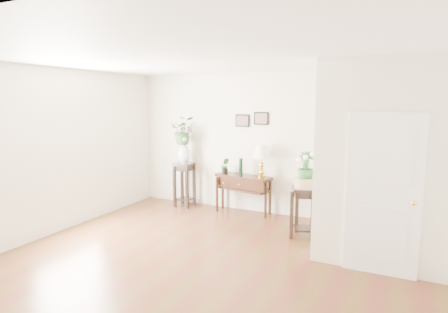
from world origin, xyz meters
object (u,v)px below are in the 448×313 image
Objects in this scene: table_lamp at (262,159)px; console_table at (243,194)px; plant_stand_a at (184,185)px; plant_stand_b at (304,213)px.

console_table is at bearing 180.00° from table_lamp.
plant_stand_a is at bearing -177.75° from table_lamp.
table_lamp is 1.84m from plant_stand_a.
plant_stand_b is (1.44, -0.83, 0.03)m from console_table.
console_table is at bearing 2.89° from plant_stand_a.
plant_stand_a reaches higher than console_table.
table_lamp is 1.52m from plant_stand_b.
console_table is 0.83m from table_lamp.
table_lamp is 0.76× the size of plant_stand_b.
plant_stand_a is 2.87m from plant_stand_b.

